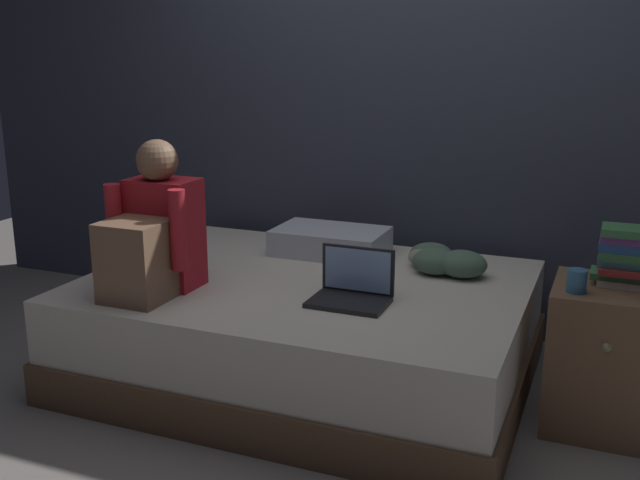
{
  "coord_description": "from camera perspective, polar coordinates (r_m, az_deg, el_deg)",
  "views": [
    {
      "loc": [
        1.08,
        -2.66,
        1.51
      ],
      "look_at": [
        -0.05,
        0.1,
        0.72
      ],
      "focal_mm": 41.43,
      "sensor_mm": 36.0,
      "label": 1
    }
  ],
  "objects": [
    {
      "name": "laptop",
      "position": [
        3.09,
        2.52,
        -3.79
      ],
      "size": [
        0.32,
        0.23,
        0.22
      ],
      "color": "black",
      "rests_on": "bed"
    },
    {
      "name": "clothes_pile",
      "position": [
        3.53,
        9.35,
        -1.52
      ],
      "size": [
        0.39,
        0.3,
        0.13
      ],
      "color": "gray",
      "rests_on": "bed"
    },
    {
      "name": "ground_plane",
      "position": [
        3.24,
        0.18,
        -12.99
      ],
      "size": [
        8.0,
        8.0,
        0.0
      ],
      "primitive_type": "plane",
      "color": "gray"
    },
    {
      "name": "wall_back",
      "position": [
        4.01,
        6.82,
        12.36
      ],
      "size": [
        5.6,
        0.1,
        2.7
      ],
      "primitive_type": "cube",
      "color": "#383D4C",
      "rests_on": "ground_plane"
    },
    {
      "name": "pillow",
      "position": [
        3.79,
        0.82,
        -0.09
      ],
      "size": [
        0.56,
        0.36,
        0.13
      ],
      "primitive_type": "cube",
      "color": "silver",
      "rests_on": "bed"
    },
    {
      "name": "book_stack",
      "position": [
        3.12,
        22.38,
        -1.22
      ],
      "size": [
        0.22,
        0.17,
        0.24
      ],
      "color": "beige",
      "rests_on": "nightstand"
    },
    {
      "name": "person_sitting",
      "position": [
        3.24,
        -12.76,
        0.36
      ],
      "size": [
        0.39,
        0.44,
        0.66
      ],
      "color": "#B21E28",
      "rests_on": "bed"
    },
    {
      "name": "mug",
      "position": [
        2.99,
        19.22,
        -3.0
      ],
      "size": [
        0.08,
        0.08,
        0.09
      ],
      "primitive_type": "cylinder",
      "color": "teal",
      "rests_on": "nightstand"
    },
    {
      "name": "bed",
      "position": [
        3.47,
        -1.02,
        -6.83
      ],
      "size": [
        2.0,
        1.5,
        0.47
      ],
      "color": "brown",
      "rests_on": "ground_plane"
    },
    {
      "name": "nightstand",
      "position": [
        3.22,
        21.17,
        -8.45
      ],
      "size": [
        0.44,
        0.46,
        0.6
      ],
      "color": "brown",
      "rests_on": "ground_plane"
    }
  ]
}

